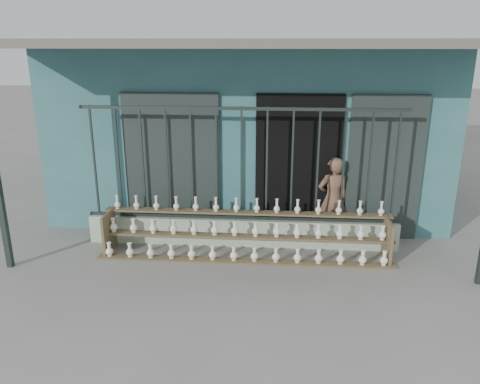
{
  "coord_description": "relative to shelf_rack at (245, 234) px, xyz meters",
  "views": [
    {
      "loc": [
        0.52,
        -5.73,
        3.16
      ],
      "look_at": [
        0.0,
        1.0,
        1.0
      ],
      "focal_mm": 35.0,
      "sensor_mm": 36.0,
      "label": 1
    }
  ],
  "objects": [
    {
      "name": "shelf_rack",
      "position": [
        0.0,
        0.0,
        0.0
      ],
      "size": [
        4.5,
        0.68,
        0.85
      ],
      "color": "brown",
      "rests_on": "ground"
    },
    {
      "name": "workshop_building",
      "position": [
        -0.08,
        3.35,
        1.26
      ],
      "size": [
        7.4,
        6.6,
        3.21
      ],
      "color": "#33686C",
      "rests_on": "ground"
    },
    {
      "name": "security_fence",
      "position": [
        -0.09,
        0.42,
        0.98
      ],
      "size": [
        5.0,
        0.04,
        1.8
      ],
      "color": "#283330",
      "rests_on": "parapet_wall"
    },
    {
      "name": "parapet_wall",
      "position": [
        -0.09,
        0.42,
        -0.14
      ],
      "size": [
        5.0,
        0.2,
        0.45
      ],
      "primitive_type": "cube",
      "color": "#B1C5A9",
      "rests_on": "ground"
    },
    {
      "name": "elderly_woman",
      "position": [
        1.39,
        0.78,
        0.34
      ],
      "size": [
        0.58,
        0.45,
        1.41
      ],
      "primitive_type": "imported",
      "rotation": [
        0.0,
        0.0,
        3.37
      ],
      "color": "brown",
      "rests_on": "ground"
    },
    {
      "name": "ground",
      "position": [
        -0.09,
        -0.88,
        -0.36
      ],
      "size": [
        60.0,
        60.0,
        0.0
      ],
      "primitive_type": "plane",
      "color": "slate"
    }
  ]
}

